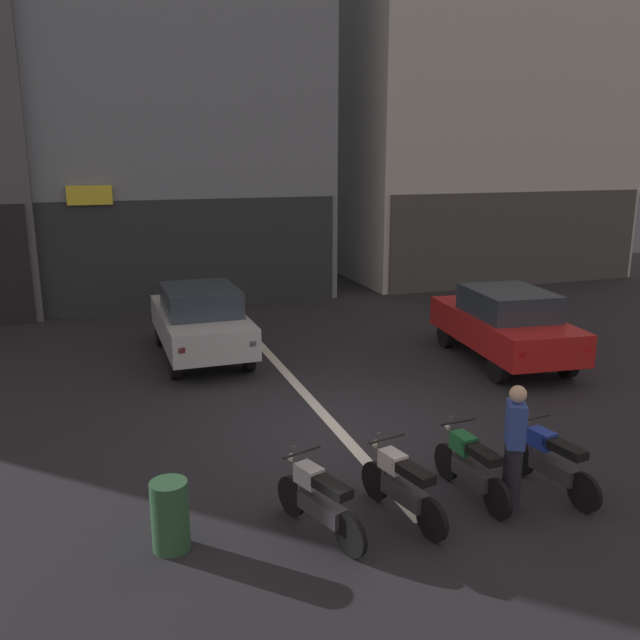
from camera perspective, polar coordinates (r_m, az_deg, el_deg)
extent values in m
plane|color=#232328|center=(11.33, 1.57, -9.39)|extent=(120.00, 120.00, 0.00)
cube|color=silver|center=(16.76, -5.58, -1.56)|extent=(0.20, 18.00, 0.01)
cube|color=gray|center=(24.44, -14.00, 19.80)|extent=(9.73, 9.28, 14.20)
cube|color=#292C30|center=(19.86, -11.82, 5.38)|extent=(9.34, 0.10, 3.20)
cube|color=yellow|center=(19.46, -19.02, 10.01)|extent=(1.18, 0.16, 0.52)
cube|color=silver|center=(28.22, 11.71, 23.15)|extent=(10.02, 9.38, 18.14)
cube|color=#454543|center=(24.03, 16.54, 6.58)|extent=(9.62, 0.10, 3.20)
cylinder|color=black|center=(16.50, -13.46, -1.01)|extent=(0.19, 0.64, 0.64)
cylinder|color=black|center=(16.72, -8.18, -0.56)|extent=(0.19, 0.64, 0.64)
cylinder|color=black|center=(14.02, -12.30, -3.64)|extent=(0.19, 0.64, 0.64)
cylinder|color=black|center=(14.27, -6.12, -3.07)|extent=(0.19, 0.64, 0.64)
cube|color=#B7BABF|center=(15.24, -10.13, -0.41)|extent=(1.79, 4.11, 0.66)
cube|color=#2D3842|center=(14.96, -10.13, 1.71)|extent=(1.57, 1.98, 0.56)
cube|color=red|center=(13.20, -11.71, -2.54)|extent=(0.14, 0.06, 0.12)
cube|color=red|center=(13.44, -5.76, -2.00)|extent=(0.14, 0.06, 0.12)
cylinder|color=black|center=(16.16, 10.65, -1.18)|extent=(0.24, 0.65, 0.64)
cylinder|color=black|center=(16.83, 15.50, -0.84)|extent=(0.24, 0.65, 0.64)
cylinder|color=black|center=(13.92, 14.91, -3.92)|extent=(0.24, 0.65, 0.64)
cylinder|color=black|center=(14.70, 20.27, -3.38)|extent=(0.24, 0.65, 0.64)
cube|color=red|center=(15.26, 15.33, -0.68)|extent=(2.16, 4.26, 0.66)
cube|color=#2D3842|center=(14.99, 15.75, 1.43)|extent=(1.74, 2.11, 0.56)
cube|color=red|center=(13.22, 16.75, -2.83)|extent=(0.15, 0.07, 0.12)
cube|color=red|center=(13.96, 21.79, -2.36)|extent=(0.15, 0.07, 0.12)
cylinder|color=black|center=(8.83, -2.43, -14.73)|extent=(0.24, 0.51, 0.52)
cylinder|color=black|center=(8.05, 2.61, -17.83)|extent=(0.24, 0.51, 0.52)
cube|color=#38383D|center=(8.34, 0.17, -15.71)|extent=(0.43, 0.76, 0.22)
cube|color=black|center=(8.06, 0.89, -13.99)|extent=(0.41, 0.64, 0.12)
cube|color=#B2B5BA|center=(8.36, -0.95, -13.06)|extent=(0.33, 0.41, 0.24)
cylinder|color=#4C4C51|center=(8.55, -1.86, -12.93)|extent=(0.14, 0.25, 0.70)
cylinder|color=black|center=(8.35, -1.54, -11.16)|extent=(0.53, 0.22, 0.04)
sphere|color=silver|center=(8.57, -2.38, -11.62)|extent=(0.12, 0.12, 0.12)
cylinder|color=black|center=(9.21, 4.70, -13.47)|extent=(0.18, 0.52, 0.52)
cylinder|color=black|center=(8.43, 9.51, -16.43)|extent=(0.18, 0.52, 0.52)
cube|color=#38383D|center=(8.73, 7.21, -14.40)|extent=(0.36, 0.76, 0.22)
cube|color=black|center=(8.46, 7.97, -12.72)|extent=(0.35, 0.63, 0.12)
cube|color=silver|center=(8.75, 6.21, -11.84)|extent=(0.29, 0.40, 0.24)
cylinder|color=#4C4C51|center=(8.94, 5.32, -11.72)|extent=(0.12, 0.25, 0.70)
cylinder|color=black|center=(8.74, 5.69, -10.02)|extent=(0.54, 0.16, 0.04)
sphere|color=silver|center=(8.96, 4.86, -10.47)|extent=(0.12, 0.12, 0.12)
cylinder|color=black|center=(9.86, 10.71, -11.74)|extent=(0.11, 0.52, 0.52)
cylinder|color=black|center=(9.04, 14.88, -14.51)|extent=(0.11, 0.52, 0.52)
cube|color=#38383D|center=(9.35, 12.91, -12.59)|extent=(0.26, 0.75, 0.22)
cube|color=black|center=(9.09, 13.62, -11.00)|extent=(0.27, 0.62, 0.12)
cube|color=#1E7238|center=(9.40, 12.09, -10.18)|extent=(0.25, 0.38, 0.24)
cylinder|color=#4C4C51|center=(9.59, 11.31, -10.08)|extent=(0.09, 0.24, 0.70)
cylinder|color=black|center=(9.40, 11.69, -8.47)|extent=(0.55, 0.08, 0.04)
sphere|color=silver|center=(9.62, 10.93, -8.90)|extent=(0.12, 0.12, 0.12)
cylinder|color=black|center=(10.22, 16.64, -11.15)|extent=(0.15, 0.52, 0.52)
cylinder|color=black|center=(9.53, 21.56, -13.50)|extent=(0.15, 0.52, 0.52)
cube|color=#38383D|center=(9.78, 19.27, -11.82)|extent=(0.31, 0.76, 0.22)
cube|color=black|center=(9.55, 20.13, -10.25)|extent=(0.31, 0.63, 0.12)
cube|color=#233DB7|center=(9.81, 18.33, -9.56)|extent=(0.27, 0.39, 0.24)
cylinder|color=#4C4C51|center=(9.97, 17.40, -9.50)|extent=(0.11, 0.25, 0.70)
cylinder|color=black|center=(9.80, 17.87, -7.93)|extent=(0.55, 0.12, 0.04)
sphere|color=silver|center=(9.99, 16.95, -8.38)|extent=(0.12, 0.12, 0.12)
cylinder|color=#23232D|center=(9.27, 16.00, -12.63)|extent=(0.24, 0.24, 0.86)
cube|color=#334CA5|center=(8.98, 16.31, -8.52)|extent=(0.36, 0.42, 0.58)
sphere|color=beige|center=(8.83, 16.50, -6.06)|extent=(0.22, 0.22, 0.22)
cylinder|color=#2D5938|center=(8.27, -12.63, -15.92)|extent=(0.44, 0.44, 0.85)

